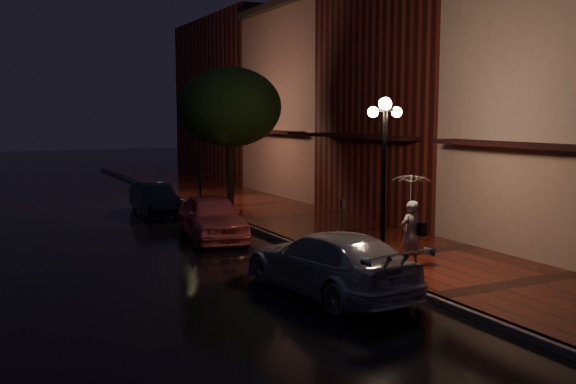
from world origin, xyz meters
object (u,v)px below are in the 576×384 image
pink_car (212,217)px  parking_meter (343,218)px  streetlamp_near (384,173)px  street_tree (230,110)px  navy_car (154,198)px  woman_with_umbrella (411,206)px  silver_car (329,263)px  streetlamp_far (200,148)px

pink_car → parking_meter: 4.49m
streetlamp_near → pink_car: size_ratio=0.99×
streetlamp_near → street_tree: (0.26, 10.99, 1.64)m
navy_car → parking_meter: 10.13m
woman_with_umbrella → parking_meter: woman_with_umbrella is taller
pink_car → silver_car: size_ratio=0.89×
streetlamp_far → parking_meter: (0.65, -11.01, -1.61)m
street_tree → silver_car: size_ratio=1.18×
silver_car → streetlamp_far: bearing=-104.2°
woman_with_umbrella → navy_car: bearing=-80.3°
streetlamp_far → woman_with_umbrella: streetlamp_far is taller
pink_car → silver_car: pink_car is taller
pink_car → silver_car: bearing=-80.9°
streetlamp_far → navy_car: size_ratio=1.11×
pink_car → streetlamp_far: bearing=81.6°
streetlamp_far → silver_car: streetlamp_far is taller
street_tree → silver_car: 12.53m
streetlamp_near → woman_with_umbrella: bearing=-5.0°
street_tree → woman_with_umbrella: (0.55, -11.06, -2.51)m
street_tree → parking_meter: 8.65m
street_tree → parking_meter: bearing=-87.2°
streetlamp_far → woman_with_umbrella: bearing=-86.7°
streetlamp_far → woman_with_umbrella: size_ratio=1.79×
woman_with_umbrella → streetlamp_near: bearing=-9.6°
navy_car → woman_with_umbrella: 13.16m
streetlamp_far → woman_with_umbrella: (0.81, -14.07, -0.86)m
streetlamp_far → parking_meter: 11.15m
pink_car → parking_meter: (2.85, -3.45, 0.25)m
parking_meter → streetlamp_near: bearing=-114.5°
streetlamp_far → navy_car: (-2.45, -1.37, -1.96)m
streetlamp_far → street_tree: size_ratio=0.74×
street_tree → woman_with_umbrella: size_ratio=2.41×
navy_car → streetlamp_far: bearing=31.8°
streetlamp_near → silver_car: bearing=-158.3°
navy_car → woman_with_umbrella: size_ratio=1.62×
street_tree → silver_car: (-2.30, -11.80, -3.53)m
silver_car → parking_meter: 4.67m
pink_car → woman_with_umbrella: 7.24m
silver_car → woman_with_umbrella: bearing=-171.8°
streetlamp_near → parking_meter: size_ratio=3.09×
street_tree → streetlamp_far: bearing=94.9°
street_tree → silver_car: bearing=-101.0°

